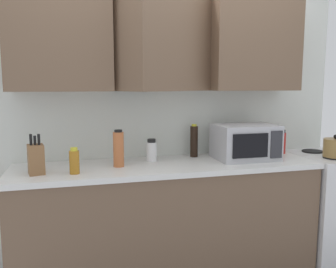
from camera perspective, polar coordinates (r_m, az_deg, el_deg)
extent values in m
cube|color=silver|center=(2.98, -1.66, 4.15)|extent=(3.18, 0.06, 2.60)
cube|color=brown|center=(2.73, -17.06, 14.51)|extent=(0.73, 0.33, 0.75)
cube|color=brown|center=(2.77, -0.61, 14.75)|extent=(0.80, 0.66, 0.75)
cube|color=brown|center=(3.08, 13.47, 13.85)|extent=(0.73, 0.33, 0.75)
cube|color=brown|center=(2.86, -0.04, -13.99)|extent=(2.28, 0.60, 0.86)
cube|color=white|center=(2.72, -0.04, -5.17)|extent=(2.31, 0.63, 0.04)
cube|color=silver|center=(3.53, 25.45, -10.10)|extent=(0.76, 0.64, 0.90)
cylinder|color=black|center=(3.21, 25.22, -3.43)|extent=(0.18, 0.18, 0.01)
cylinder|color=black|center=(3.42, 22.22, -2.59)|extent=(0.18, 0.18, 0.01)
cylinder|color=olive|center=(3.20, 25.30, -2.03)|extent=(0.18, 0.18, 0.15)
sphere|color=black|center=(3.18, 25.40, -0.40)|extent=(0.04, 0.04, 0.04)
cube|color=#B7B7BC|center=(2.93, 12.28, -1.22)|extent=(0.48, 0.36, 0.28)
cube|color=black|center=(2.74, 13.15, -1.86)|extent=(0.29, 0.01, 0.18)
cube|color=#2D2D33|center=(2.85, 17.06, -1.63)|extent=(0.10, 0.01, 0.21)
cube|color=brown|center=(2.54, -20.47, -3.86)|extent=(0.12, 0.14, 0.20)
cylinder|color=black|center=(2.51, -21.22, -0.85)|extent=(0.02, 0.02, 0.07)
cylinder|color=black|center=(2.51, -20.64, -0.97)|extent=(0.02, 0.02, 0.06)
cylinder|color=black|center=(2.50, -20.08, -0.83)|extent=(0.02, 0.02, 0.07)
cylinder|color=#BC6638|center=(2.61, -7.96, -2.48)|extent=(0.08, 0.08, 0.26)
cylinder|color=black|center=(2.59, -8.02, 0.48)|extent=(0.06, 0.06, 0.02)
cylinder|color=red|center=(3.25, 17.87, -1.41)|extent=(0.06, 0.06, 0.18)
cylinder|color=black|center=(3.23, 17.95, 0.41)|extent=(0.05, 0.05, 0.03)
cylinder|color=white|center=(2.78, -2.66, -2.87)|extent=(0.08, 0.08, 0.15)
cylinder|color=black|center=(2.77, -2.68, -1.07)|extent=(0.06, 0.06, 0.03)
cylinder|color=#AD701E|center=(2.47, -14.84, -4.42)|extent=(0.07, 0.07, 0.16)
cylinder|color=yellow|center=(2.46, -14.91, -2.38)|extent=(0.05, 0.05, 0.02)
cylinder|color=black|center=(2.95, 4.20, -1.21)|extent=(0.06, 0.06, 0.26)
cylinder|color=yellow|center=(2.93, 4.23, 1.43)|extent=(0.04, 0.04, 0.02)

